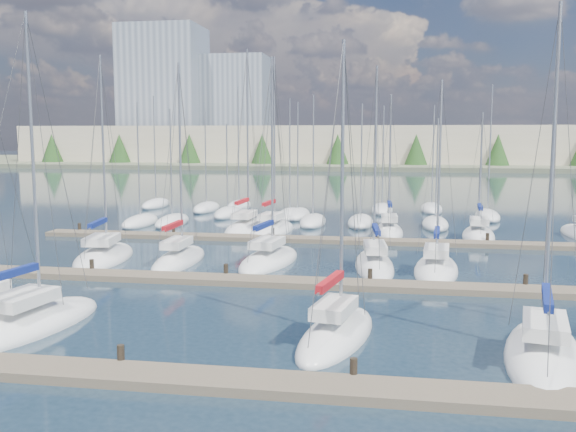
% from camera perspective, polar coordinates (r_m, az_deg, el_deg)
% --- Properties ---
extents(ground, '(400.00, 400.00, 0.00)m').
position_cam_1_polar(ground, '(77.74, 5.56, 1.35)').
color(ground, '#1F313F').
rests_on(ground, ground).
extents(dock_near, '(44.00, 1.93, 1.10)m').
position_cam_1_polar(dock_near, '(21.37, -5.44, -14.43)').
color(dock_near, '#6B5E4C').
rests_on(dock_near, ground).
extents(dock_mid, '(44.00, 1.93, 1.10)m').
position_cam_1_polar(dock_mid, '(34.48, 0.55, -5.93)').
color(dock_mid, '#6B5E4C').
rests_on(dock_mid, ground).
extents(dock_far, '(44.00, 1.93, 1.10)m').
position_cam_1_polar(dock_far, '(48.10, 3.13, -2.14)').
color(dock_far, '#6B5E4C').
rests_on(dock_far, ground).
extents(sailboat_e, '(4.23, 8.76, 13.37)m').
position_cam_1_polar(sailboat_e, '(25.40, 21.73, -11.28)').
color(sailboat_e, white).
rests_on(sailboat_e, ground).
extents(sailboat_q, '(3.01, 7.17, 10.46)m').
position_cam_1_polar(sailboat_q, '(52.27, 16.57, -1.66)').
color(sailboat_q, white).
rests_on(sailboat_q, ground).
extents(sailboat_j, '(3.84, 8.32, 13.50)m').
position_cam_1_polar(sailboat_j, '(40.33, -1.69, -3.94)').
color(sailboat_j, white).
rests_on(sailboat_j, ground).
extents(sailboat_l, '(3.18, 7.93, 11.90)m').
position_cam_1_polar(sailboat_l, '(38.63, 13.03, -4.64)').
color(sailboat_l, white).
rests_on(sailboat_l, ground).
extents(sailboat_d, '(3.68, 7.76, 12.38)m').
position_cam_1_polar(sailboat_d, '(25.83, 4.32, -10.44)').
color(sailboat_d, white).
rests_on(sailboat_d, ground).
extents(sailboat_h, '(4.37, 8.59, 13.74)m').
position_cam_1_polar(sailboat_h, '(43.17, -16.04, -3.48)').
color(sailboat_h, white).
rests_on(sailboat_h, ground).
extents(sailboat_o, '(3.61, 8.28, 15.02)m').
position_cam_1_polar(sailboat_o, '(53.02, -1.39, -1.21)').
color(sailboat_o, white).
rests_on(sailboat_o, ground).
extents(sailboat_k, '(3.08, 8.55, 12.81)m').
position_cam_1_polar(sailboat_k, '(39.17, 7.68, -4.33)').
color(sailboat_k, white).
rests_on(sailboat_k, ground).
extents(sailboat_i, '(2.27, 7.98, 13.15)m').
position_cam_1_polar(sailboat_i, '(40.91, -9.66, -3.86)').
color(sailboat_i, white).
rests_on(sailboat_i, ground).
extents(sailboat_c, '(4.36, 8.63, 13.71)m').
position_cam_1_polar(sailboat_c, '(29.23, -21.97, -8.87)').
color(sailboat_c, white).
rests_on(sailboat_c, ground).
extents(sailboat_n, '(3.08, 8.97, 15.78)m').
position_cam_1_polar(sailboat_n, '(54.31, -3.76, -1.01)').
color(sailboat_n, white).
rests_on(sailboat_n, ground).
extents(sailboat_p, '(2.60, 6.97, 11.93)m').
position_cam_1_polar(sailboat_p, '(52.61, 8.94, -1.37)').
color(sailboat_p, white).
rests_on(sailboat_p, ground).
extents(distant_boats, '(36.93, 20.75, 13.30)m').
position_cam_1_polar(distant_boats, '(62.14, 0.54, 0.15)').
color(distant_boats, '#9EA0A5').
rests_on(distant_boats, ground).
extents(shoreline, '(400.00, 60.00, 38.00)m').
position_cam_1_polar(shoreline, '(167.94, 3.14, 7.11)').
color(shoreline, '#666B51').
rests_on(shoreline, ground).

